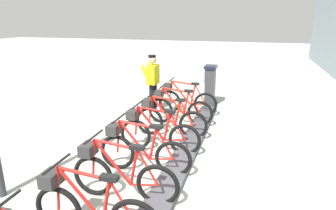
{
  "coord_description": "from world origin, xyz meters",
  "views": [
    {
      "loc": [
        -1.18,
        4.22,
        2.71
      ],
      "look_at": [
        0.5,
        -1.55,
        0.9
      ],
      "focal_mm": 31.41,
      "sensor_mm": 36.0,
      "label": 1
    }
  ],
  "objects_px": {
    "bike_docked_0": "(185,100)",
    "bike_docked_5": "(120,174)",
    "payment_kiosk": "(210,85)",
    "bike_docked_2": "(168,119)",
    "bike_docked_4": "(141,150)",
    "worker_near_rack": "(153,81)",
    "bike_docked_1": "(177,108)",
    "bike_docked_6": "(90,209)",
    "bike_docked_3": "(156,133)"
  },
  "relations": [
    {
      "from": "bike_docked_6",
      "to": "bike_docked_3",
      "type": "bearing_deg",
      "value": -90.0
    },
    {
      "from": "payment_kiosk",
      "to": "worker_near_rack",
      "type": "xyz_separation_m",
      "value": [
        1.55,
        0.96,
        0.24
      ]
    },
    {
      "from": "bike_docked_6",
      "to": "bike_docked_4",
      "type": "bearing_deg",
      "value": -90.0
    },
    {
      "from": "bike_docked_2",
      "to": "bike_docked_5",
      "type": "bearing_deg",
      "value": 90.0
    },
    {
      "from": "bike_docked_0",
      "to": "bike_docked_2",
      "type": "relative_size",
      "value": 1.0
    },
    {
      "from": "bike_docked_2",
      "to": "bike_docked_3",
      "type": "bearing_deg",
      "value": 90.0
    },
    {
      "from": "bike_docked_0",
      "to": "worker_near_rack",
      "type": "xyz_separation_m",
      "value": [
        0.98,
        -0.05,
        0.48
      ]
    },
    {
      "from": "bike_docked_5",
      "to": "bike_docked_6",
      "type": "distance_m",
      "value": 0.87
    },
    {
      "from": "bike_docked_4",
      "to": "bike_docked_6",
      "type": "bearing_deg",
      "value": 90.0
    },
    {
      "from": "bike_docked_6",
      "to": "worker_near_rack",
      "type": "height_order",
      "value": "worker_near_rack"
    },
    {
      "from": "bike_docked_6",
      "to": "worker_near_rack",
      "type": "bearing_deg",
      "value": -79.42
    },
    {
      "from": "bike_docked_0",
      "to": "bike_docked_1",
      "type": "distance_m",
      "value": 0.87
    },
    {
      "from": "payment_kiosk",
      "to": "worker_near_rack",
      "type": "height_order",
      "value": "worker_near_rack"
    },
    {
      "from": "bike_docked_4",
      "to": "bike_docked_5",
      "type": "distance_m",
      "value": 0.87
    },
    {
      "from": "bike_docked_0",
      "to": "bike_docked_6",
      "type": "distance_m",
      "value": 5.21
    },
    {
      "from": "payment_kiosk",
      "to": "bike_docked_6",
      "type": "bearing_deg",
      "value": 84.75
    },
    {
      "from": "bike_docked_0",
      "to": "bike_docked_5",
      "type": "xyz_separation_m",
      "value": [
        0.0,
        4.34,
        0.0
      ]
    },
    {
      "from": "payment_kiosk",
      "to": "bike_docked_2",
      "type": "relative_size",
      "value": 0.74
    },
    {
      "from": "bike_docked_4",
      "to": "bike_docked_5",
      "type": "bearing_deg",
      "value": 90.0
    },
    {
      "from": "bike_docked_1",
      "to": "bike_docked_5",
      "type": "height_order",
      "value": "same"
    },
    {
      "from": "bike_docked_4",
      "to": "bike_docked_5",
      "type": "height_order",
      "value": "same"
    },
    {
      "from": "bike_docked_2",
      "to": "worker_near_rack",
      "type": "bearing_deg",
      "value": -61.18
    },
    {
      "from": "bike_docked_3",
      "to": "worker_near_rack",
      "type": "relative_size",
      "value": 1.04
    },
    {
      "from": "bike_docked_1",
      "to": "worker_near_rack",
      "type": "bearing_deg",
      "value": -43.02
    },
    {
      "from": "payment_kiosk",
      "to": "bike_docked_2",
      "type": "distance_m",
      "value": 2.81
    },
    {
      "from": "bike_docked_2",
      "to": "bike_docked_3",
      "type": "xyz_separation_m",
      "value": [
        0.0,
        0.87,
        0.0
      ]
    },
    {
      "from": "bike_docked_3",
      "to": "bike_docked_6",
      "type": "xyz_separation_m",
      "value": [
        0.0,
        2.61,
        0.0
      ]
    },
    {
      "from": "payment_kiosk",
      "to": "bike_docked_1",
      "type": "bearing_deg",
      "value": 73.04
    },
    {
      "from": "payment_kiosk",
      "to": "bike_docked_5",
      "type": "distance_m",
      "value": 5.39
    },
    {
      "from": "bike_docked_5",
      "to": "bike_docked_0",
      "type": "bearing_deg",
      "value": -90.0
    },
    {
      "from": "bike_docked_1",
      "to": "bike_docked_4",
      "type": "bearing_deg",
      "value": 90.0
    },
    {
      "from": "bike_docked_1",
      "to": "bike_docked_3",
      "type": "relative_size",
      "value": 1.0
    },
    {
      "from": "bike_docked_1",
      "to": "bike_docked_0",
      "type": "bearing_deg",
      "value": -90.0
    },
    {
      "from": "payment_kiosk",
      "to": "bike_docked_0",
      "type": "distance_m",
      "value": 1.18
    },
    {
      "from": "payment_kiosk",
      "to": "bike_docked_3",
      "type": "bearing_deg",
      "value": 81.01
    },
    {
      "from": "bike_docked_0",
      "to": "bike_docked_6",
      "type": "bearing_deg",
      "value": 90.0
    },
    {
      "from": "bike_docked_1",
      "to": "bike_docked_6",
      "type": "bearing_deg",
      "value": 90.0
    },
    {
      "from": "bike_docked_1",
      "to": "bike_docked_6",
      "type": "distance_m",
      "value": 4.34
    },
    {
      "from": "bike_docked_4",
      "to": "bike_docked_2",
      "type": "bearing_deg",
      "value": -90.0
    },
    {
      "from": "bike_docked_2",
      "to": "bike_docked_4",
      "type": "bearing_deg",
      "value": 90.0
    },
    {
      "from": "payment_kiosk",
      "to": "bike_docked_3",
      "type": "xyz_separation_m",
      "value": [
        0.57,
        3.61,
        -0.24
      ]
    },
    {
      "from": "bike_docked_0",
      "to": "bike_docked_1",
      "type": "bearing_deg",
      "value": 90.0
    },
    {
      "from": "worker_near_rack",
      "to": "bike_docked_5",
      "type": "bearing_deg",
      "value": 102.61
    },
    {
      "from": "bike_docked_0",
      "to": "bike_docked_6",
      "type": "height_order",
      "value": "same"
    },
    {
      "from": "bike_docked_1",
      "to": "bike_docked_3",
      "type": "xyz_separation_m",
      "value": [
        0.0,
        1.74,
        0.0
      ]
    },
    {
      "from": "bike_docked_1",
      "to": "bike_docked_6",
      "type": "xyz_separation_m",
      "value": [
        0.0,
        4.34,
        0.0
      ]
    },
    {
      "from": "bike_docked_1",
      "to": "bike_docked_4",
      "type": "height_order",
      "value": "same"
    },
    {
      "from": "bike_docked_5",
      "to": "worker_near_rack",
      "type": "xyz_separation_m",
      "value": [
        0.98,
        -4.39,
        0.48
      ]
    },
    {
      "from": "bike_docked_5",
      "to": "bike_docked_4",
      "type": "bearing_deg",
      "value": -90.0
    },
    {
      "from": "bike_docked_0",
      "to": "bike_docked_1",
      "type": "height_order",
      "value": "same"
    }
  ]
}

